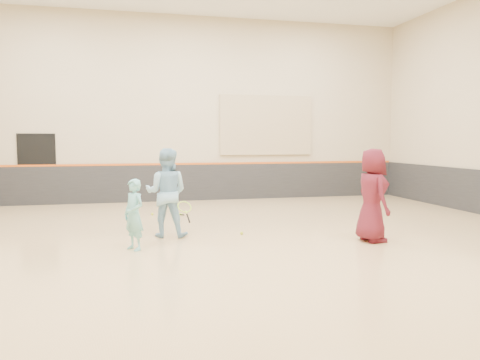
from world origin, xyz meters
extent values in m
cube|color=tan|center=(0.00, 0.00, -0.10)|extent=(15.00, 12.00, 0.20)
cube|color=#C7B491|center=(0.00, 6.01, 3.00)|extent=(15.00, 0.02, 6.00)
cube|color=#C7B491|center=(0.00, -6.01, 3.00)|extent=(15.00, 0.02, 6.00)
cube|color=#232326|center=(0.00, 5.97, 0.60)|extent=(14.90, 0.04, 1.20)
cube|color=#D85914|center=(0.00, 5.96, 1.22)|extent=(14.90, 0.03, 0.06)
cube|color=tan|center=(2.80, 5.95, 2.50)|extent=(3.20, 0.08, 2.00)
cube|color=black|center=(-4.50, 5.98, 1.10)|extent=(1.10, 0.05, 2.20)
imported|color=#74C8C9|center=(-1.66, -0.69, 0.65)|extent=(0.53, 0.57, 1.31)
imported|color=#90C2DF|center=(-0.99, 0.37, 0.92)|extent=(1.05, 0.92, 1.84)
imported|color=#56141F|center=(2.95, -1.01, 0.92)|extent=(0.59, 0.90, 1.85)
sphere|color=#C9D832|center=(0.57, 0.18, 0.03)|extent=(0.07, 0.07, 0.07)
sphere|color=#C4D230|center=(3.06, -1.18, 1.18)|extent=(0.07, 0.07, 0.07)
sphere|color=#C3CE30|center=(-1.16, 3.20, 0.03)|extent=(0.07, 0.07, 0.07)
camera|label=1|loc=(-1.69, -9.35, 2.03)|focal=35.00mm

